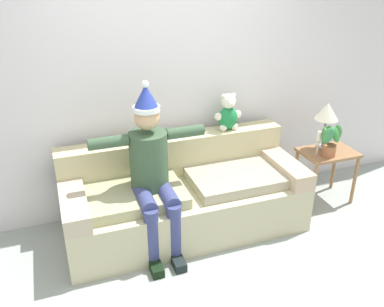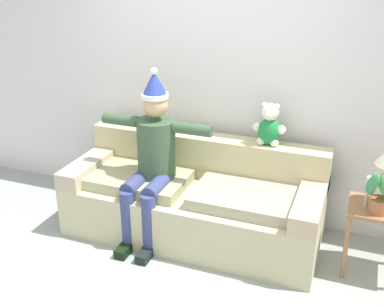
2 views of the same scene
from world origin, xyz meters
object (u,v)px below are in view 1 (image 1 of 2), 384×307
(side_table, at_px, (327,160))
(potted_plant, at_px, (330,139))
(candle_tall, at_px, (319,140))
(person_seated, at_px, (152,168))
(couch, at_px, (183,196))
(table_lamp, at_px, (327,114))
(teddy_bear, at_px, (228,114))

(side_table, height_order, potted_plant, potted_plant)
(potted_plant, bearing_deg, candle_tall, 143.78)
(person_seated, bearing_deg, potted_plant, 1.09)
(couch, bearing_deg, candle_tall, -2.55)
(candle_tall, bearing_deg, table_lamp, 36.75)
(table_lamp, height_order, candle_tall, table_lamp)
(side_table, relative_size, table_lamp, 1.15)
(person_seated, relative_size, teddy_bear, 4.03)
(side_table, height_order, candle_tall, candle_tall)
(couch, distance_m, side_table, 1.61)
(teddy_bear, distance_m, candle_tall, 0.97)
(potted_plant, relative_size, candle_tall, 1.41)
(side_table, xyz_separation_m, candle_tall, (-0.16, -0.02, 0.27))
(side_table, xyz_separation_m, table_lamp, (-0.02, 0.08, 0.50))
(person_seated, height_order, table_lamp, person_seated)
(side_table, height_order, table_lamp, table_lamp)
(couch, height_order, person_seated, person_seated)
(side_table, distance_m, table_lamp, 0.50)
(person_seated, relative_size, table_lamp, 3.01)
(teddy_bear, height_order, potted_plant, teddy_bear)
(person_seated, distance_m, teddy_bear, 1.05)
(side_table, bearing_deg, couch, 178.41)
(teddy_bear, relative_size, potted_plant, 1.06)
(couch, relative_size, candle_tall, 8.92)
(teddy_bear, xyz_separation_m, potted_plant, (0.95, -0.42, -0.25))
(teddy_bear, distance_m, potted_plant, 1.07)
(couch, xyz_separation_m, table_lamp, (1.58, 0.04, 0.65))
(teddy_bear, distance_m, side_table, 1.20)
(couch, height_order, candle_tall, couch)
(couch, distance_m, person_seated, 0.59)
(person_seated, xyz_separation_m, candle_tall, (1.78, 0.10, -0.03))
(teddy_bear, bearing_deg, table_lamp, -14.15)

